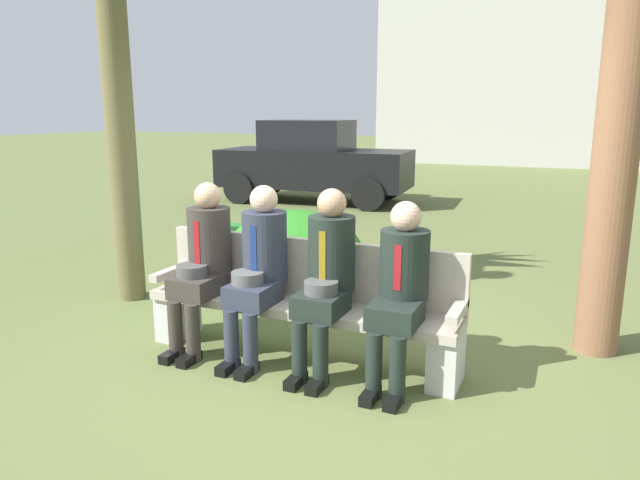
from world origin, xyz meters
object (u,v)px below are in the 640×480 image
Objects in this scene: building_backdrop at (619,44)px; seated_man_centerright at (327,272)px; parked_car_near at (313,162)px; seated_man_rightmost at (400,284)px; park_bench at (302,301)px; shrub_near_bench at (294,253)px; seated_man_leftmost at (203,258)px; shrub_mid_lawn at (224,252)px; seated_man_centerleft at (259,264)px.

seated_man_centerright is at bearing -96.80° from building_backdrop.
seated_man_rightmost is at bearing -61.48° from parked_car_near.
shrub_near_bench is at bearing 118.43° from park_bench.
seated_man_leftmost reaches higher than park_bench.
shrub_mid_lawn is at bearing 171.24° from shrub_near_bench.
park_bench is 0.41m from seated_man_centerright.
parked_car_near is (-3.20, 7.23, 0.40)m from park_bench.
seated_man_rightmost reaches higher than shrub_mid_lawn.
seated_man_rightmost is at bearing -33.37° from shrub_mid_lawn.
shrub_mid_lawn is (-0.94, 0.15, -0.11)m from shrub_near_bench.
seated_man_leftmost is at bearing -170.37° from park_bench.
park_bench is 1.86× the size of seated_man_leftmost.
shrub_near_bench is 20.79m from building_backdrop.
seated_man_centerleft reaches higher than seated_man_leftmost.
seated_man_leftmost is at bearing -179.97° from seated_man_centerleft.
seated_man_leftmost reaches higher than seated_man_rightmost.
seated_man_leftmost is 1.05m from seated_man_centerright.
shrub_mid_lawn is (-0.88, 1.63, -0.40)m from seated_man_leftmost.
shrub_near_bench is (0.06, 1.49, -0.29)m from seated_man_leftmost.
seated_man_centerright is 1.26× the size of shrub_mid_lawn.
seated_man_centerright is at bearing -40.15° from shrub_mid_lawn.
seated_man_centerright reaches higher than seated_man_centerleft.
seated_man_centerleft is 1.25× the size of shrub_mid_lawn.
shrub_near_bench is 1.34× the size of shrub_mid_lawn.
seated_man_leftmost reaches higher than shrub_mid_lawn.
seated_man_leftmost is 1.25× the size of shrub_mid_lawn.
park_bench reaches higher than shrub_mid_lawn.
seated_man_centerright is (0.26, -0.13, 0.29)m from park_bench.
seated_man_rightmost is (0.80, -0.13, 0.27)m from park_bench.
building_backdrop is (3.13, 21.60, 3.56)m from seated_man_centerleft.
park_bench is 1.93× the size of seated_man_rightmost.
building_backdrop reaches higher than shrub_mid_lawn.
shrub_mid_lawn is 0.26× the size of parked_car_near.
park_bench is 7.91m from parked_car_near.
building_backdrop is (2.83, 21.46, 3.85)m from park_bench.
parked_car_near is at bearing 113.87° from park_bench.
park_bench is at bearing -61.57° from shrub_near_bench.
park_bench is 1.73× the size of shrub_near_bench.
parked_car_near is at bearing 118.52° from seated_man_rightmost.
building_backdrop is at bearing 79.95° from shrub_near_bench.
seated_man_rightmost is at bearing 0.03° from seated_man_leftmost.
seated_man_centerleft is at bearing -179.95° from seated_man_centerright.
parked_car_near reaches higher than park_bench.
seated_man_rightmost is (0.54, 0.00, -0.03)m from seated_man_centerright.
seated_man_rightmost is 8.38m from parked_car_near.
seated_man_leftmost is at bearing -179.97° from seated_man_rightmost.
seated_man_rightmost is 2.99m from shrub_mid_lawn.
seated_man_centerright is at bearing -180.00° from seated_man_rightmost.
shrub_mid_lawn is 0.06× the size of building_backdrop.
seated_man_centerleft is 0.08× the size of building_backdrop.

